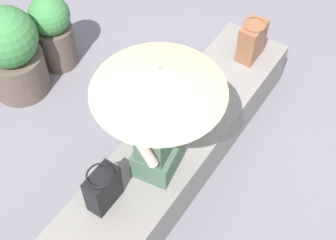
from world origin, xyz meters
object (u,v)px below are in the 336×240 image
(person_seated, at_px, (157,133))
(planter_far, at_px, (11,52))
(tote_bag_canvas, at_px, (103,188))
(planter_near, at_px, (53,31))
(handbag_black, at_px, (196,81))
(parasol, at_px, (158,80))
(shoulder_bag_spare, at_px, (252,40))

(person_seated, bearing_deg, planter_far, 82.54)
(tote_bag_canvas, bearing_deg, planter_far, 67.12)
(tote_bag_canvas, xyz_separation_m, planter_near, (1.12, 1.52, -0.20))
(person_seated, bearing_deg, handbag_black, 10.74)
(person_seated, bearing_deg, parasol, -86.23)
(parasol, bearing_deg, handbag_black, 12.12)
(person_seated, relative_size, planter_near, 1.17)
(handbag_black, bearing_deg, person_seated, -169.26)
(handbag_black, distance_m, planter_near, 1.53)
(person_seated, height_order, planter_near, person_seated)
(person_seated, distance_m, shoulder_bag_spare, 1.39)
(parasol, xyz_separation_m, handbag_black, (0.73, 0.16, -0.76))
(shoulder_bag_spare, distance_m, planter_near, 1.82)
(parasol, relative_size, planter_far, 1.17)
(parasol, bearing_deg, shoulder_bag_spare, 0.04)
(person_seated, height_order, tote_bag_canvas, person_seated)
(planter_near, relative_size, planter_far, 0.86)
(parasol, bearing_deg, planter_near, 67.98)
(shoulder_bag_spare, bearing_deg, parasol, -179.96)
(shoulder_bag_spare, height_order, planter_near, shoulder_bag_spare)
(person_seated, xyz_separation_m, planter_near, (0.68, 1.66, -0.42))
(planter_far, bearing_deg, tote_bag_canvas, -112.88)
(person_seated, height_order, shoulder_bag_spare, person_seated)
(person_seated, xyz_separation_m, tote_bag_canvas, (-0.44, 0.14, -0.22))
(shoulder_bag_spare, xyz_separation_m, planter_near, (-0.70, 1.67, -0.21))
(tote_bag_canvas, xyz_separation_m, planter_far, (0.67, 1.58, -0.14))
(person_seated, distance_m, tote_bag_canvas, 0.51)
(shoulder_bag_spare, bearing_deg, planter_near, 112.56)
(tote_bag_canvas, distance_m, shoulder_bag_spare, 1.82)
(planter_near, height_order, planter_far, planter_far)
(handbag_black, relative_size, planter_far, 0.37)
(parasol, relative_size, handbag_black, 3.12)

